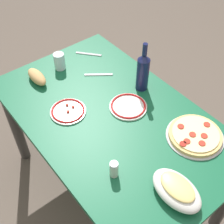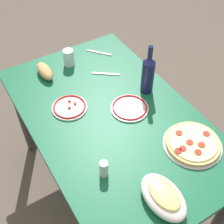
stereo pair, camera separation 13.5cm
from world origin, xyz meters
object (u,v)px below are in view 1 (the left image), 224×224
spice_shaker (114,169)px  baked_pasta_dish (177,189)px  side_plate_far (68,111)px  side_plate_near (128,106)px  bread_loaf (37,77)px  pepperoni_pizza (195,135)px  wine_bottle (143,71)px  water_glass (60,61)px  dining_table (112,131)px

spice_shaker → baked_pasta_dish: bearing=-148.9°
baked_pasta_dish → side_plate_far: size_ratio=1.26×
baked_pasta_dish → spice_shaker: spice_shaker is taller
side_plate_near → bread_loaf: size_ratio=1.19×
pepperoni_pizza → side_plate_far: size_ratio=1.50×
wine_bottle → bread_loaf: (0.42, 0.44, -0.09)m
water_glass → side_plate_near: 0.53m
side_plate_near → spice_shaker: bearing=130.8°
water_glass → wine_bottle: bearing=-148.8°
dining_table → bread_loaf: bread_loaf is taller
side_plate_near → spice_shaker: (-0.28, 0.32, 0.03)m
dining_table → baked_pasta_dish: baked_pasta_dish is taller
spice_shaker → pepperoni_pizza: bearing=-100.4°
pepperoni_pizza → baked_pasta_dish: 0.34m
bread_loaf → side_plate_near: bearing=-150.8°
bread_loaf → water_glass: bearing=-82.9°
spice_shaker → bread_loaf: bearing=-3.3°
wine_bottle → side_plate_near: (-0.07, 0.16, -0.11)m
water_glass → side_plate_far: size_ratio=0.55×
water_glass → spice_shaker: 0.82m
side_plate_near → side_plate_far: side_plate_far is taller
dining_table → water_glass: 0.54m
wine_bottle → bread_loaf: size_ratio=1.75×
bread_loaf → baked_pasta_dish: bearing=-174.4°
dining_table → spice_shaker: spice_shaker is taller
bread_loaf → spice_shaker: bearing=176.7°
baked_pasta_dish → bread_loaf: baked_pasta_dish is taller
baked_pasta_dish → wine_bottle: (0.59, -0.34, 0.08)m
baked_pasta_dish → side_plate_far: (0.69, 0.10, -0.03)m
baked_pasta_dish → spice_shaker: (0.24, 0.14, 0.00)m
pepperoni_pizza → spice_shaker: 0.46m
dining_table → side_plate_far: side_plate_far is taller
water_glass → side_plate_far: 0.39m
water_glass → spice_shaker: water_glass is taller
pepperoni_pizza → spice_shaker: bearing=79.6°
dining_table → wine_bottle: size_ratio=4.50×
side_plate_far → dining_table: bearing=-135.1°
wine_bottle → spice_shaker: 0.60m
dining_table → baked_pasta_dish: size_ratio=5.62×
pepperoni_pizza → side_plate_far: 0.67m
pepperoni_pizza → wine_bottle: bearing=-4.9°
bread_loaf → wine_bottle: bearing=-133.9°
side_plate_far → spice_shaker: bearing=173.9°
pepperoni_pizza → bread_loaf: size_ratio=1.68×
dining_table → side_plate_near: 0.17m
side_plate_far → spice_shaker: spice_shaker is taller
spice_shaker → water_glass: bearing=-15.2°
wine_bottle → side_plate_near: 0.21m
dining_table → side_plate_near: (-0.01, -0.11, 0.13)m
pepperoni_pizza → spice_shaker: spice_shaker is taller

